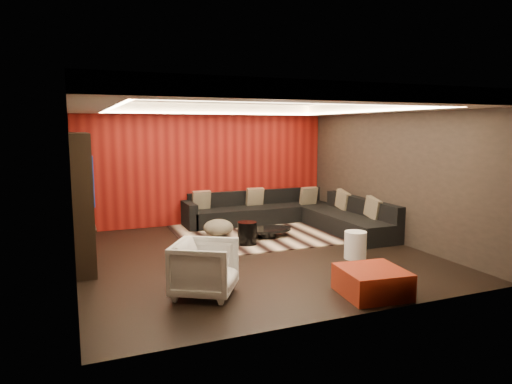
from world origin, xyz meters
name	(u,v)px	position (x,y,z in m)	size (l,w,h in m)	color
floor	(253,255)	(0.00, 0.00, -0.01)	(6.00, 6.00, 0.02)	black
ceiling	(253,97)	(0.00, 0.00, 2.81)	(6.00, 6.00, 0.02)	silver
wall_back	(206,165)	(0.00, 3.01, 1.40)	(6.00, 0.02, 2.80)	black
wall_left	(71,186)	(-3.01, 0.00, 1.40)	(0.02, 6.00, 2.80)	black
wall_right	(391,172)	(3.01, 0.00, 1.40)	(0.02, 6.00, 2.80)	black
red_feature_wall	(207,165)	(0.00, 2.97, 1.40)	(5.98, 0.05, 2.78)	#6B0C0A
soffit_back	(209,110)	(0.00, 2.70, 2.69)	(6.00, 0.60, 0.22)	silver
soffit_front	(337,93)	(0.00, -2.70, 2.69)	(6.00, 0.60, 0.22)	silver
soffit_left	(88,100)	(-2.70, 0.00, 2.69)	(0.60, 4.80, 0.22)	silver
soffit_right	(381,107)	(2.70, 0.00, 2.69)	(0.60, 4.80, 0.22)	silver
cove_back	(213,113)	(0.00, 2.36, 2.60)	(4.80, 0.08, 0.04)	#FFD899
cove_front	(323,102)	(0.00, -2.36, 2.60)	(4.80, 0.08, 0.04)	#FFD899
cove_left	(111,107)	(-2.36, 0.00, 2.60)	(0.08, 4.80, 0.04)	#FFD899
cove_right	(366,111)	(2.36, 0.00, 2.60)	(0.08, 4.80, 0.04)	#FFD899
tv_surround	(82,199)	(-2.85, 0.60, 1.10)	(0.30, 2.00, 2.20)	black
tv_screen	(91,178)	(-2.69, 0.60, 1.45)	(0.04, 1.30, 0.80)	black
tv_shelf	(93,222)	(-2.69, 0.60, 0.70)	(0.04, 1.60, 0.04)	black
rug	(270,232)	(1.00, 1.48, 0.01)	(4.00, 3.00, 0.02)	beige
coffee_table	(266,233)	(0.71, 1.05, 0.11)	(1.10, 1.10, 0.18)	black
drum_stool	(247,233)	(0.13, 0.65, 0.24)	(0.38, 0.38, 0.44)	black
striped_pouf	(218,228)	(-0.17, 1.54, 0.19)	(0.63, 0.63, 0.35)	#B5AA8C
white_side_table	(355,245)	(1.56, -0.92, 0.24)	(0.39, 0.39, 0.48)	white
orange_ottoman	(372,282)	(0.75, -2.50, 0.19)	(0.83, 0.83, 0.37)	maroon
armchair	(205,268)	(-1.37, -1.63, 0.38)	(0.81, 0.83, 0.76)	silver
sectional_sofa	(292,215)	(1.73, 1.86, 0.26)	(3.65, 3.50, 0.75)	black
throw_pillows	(294,200)	(1.79, 1.88, 0.62)	(3.30, 2.78, 0.50)	beige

